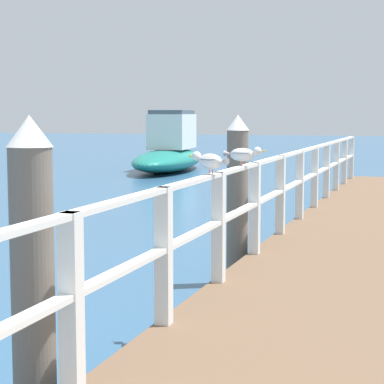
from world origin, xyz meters
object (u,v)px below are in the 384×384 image
object	(u,v)px
dock_piling_far	(237,200)
seagull_background	(243,154)
dock_piling_near	(33,289)
seagull_foreground	(210,160)
boat_1	(170,151)

from	to	relation	value
dock_piling_far	seagull_background	xyz separation A→B (m)	(0.39, -1.27, 0.67)
seagull_background	dock_piling_far	bearing A→B (deg)	-162.21
dock_piling_far	seagull_background	world-z (taller)	dock_piling_far
dock_piling_near	dock_piling_far	world-z (taller)	same
dock_piling_far	dock_piling_near	bearing A→B (deg)	-90.00
dock_piling_near	seagull_background	xyz separation A→B (m)	(0.39, 3.94, 0.67)
dock_piling_near	seagull_foreground	size ratio (longest dim) A/B	4.93
dock_piling_far	boat_1	bearing A→B (deg)	112.35
dock_piling_far	seagull_background	distance (m)	1.49
boat_1	seagull_background	bearing A→B (deg)	-74.74
seagull_foreground	boat_1	bearing A→B (deg)	44.58
dock_piling_near	dock_piling_far	size ratio (longest dim) A/B	1.00
seagull_foreground	dock_piling_near	bearing A→B (deg)	-164.08
seagull_foreground	boat_1	xyz separation A→B (m)	(-7.95, 20.96, -0.99)
dock_piling_near	seagull_foreground	xyz separation A→B (m)	(0.37, 2.69, 0.67)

